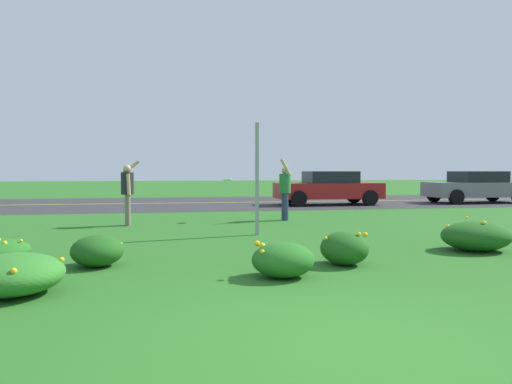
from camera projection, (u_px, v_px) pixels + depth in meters
ground_plane at (223, 225)px, 12.90m from camera, size 120.00×120.00×0.00m
highway_strip at (200, 203)px, 21.84m from camera, size 120.00×9.70×0.01m
highway_center_stripe at (200, 203)px, 21.84m from camera, size 120.00×0.16×0.00m
daylily_clump_front_right at (344, 248)px, 7.43m from camera, size 0.75×0.81×0.53m
daylily_clump_mid_left at (476, 236)px, 8.75m from camera, size 1.28×1.08×0.58m
daylily_clump_front_center at (14, 274)px, 5.64m from camera, size 1.15×1.23×0.48m
daylily_clump_front_left at (97, 251)px, 7.31m from camera, size 0.79×0.83×0.48m
daylily_clump_near_camera at (283, 260)px, 6.56m from camera, size 0.87×0.80×0.51m
sign_post_near_path at (257, 179)px, 10.86m from camera, size 0.07×0.10×2.56m
person_thrower_dark_shirt at (128, 189)px, 12.77m from camera, size 0.50×0.53×1.76m
person_catcher_green_shirt at (285, 188)px, 14.14m from camera, size 0.38×0.51×1.83m
frisbee_white at (228, 180)px, 13.85m from camera, size 0.28×0.28×0.09m
car_gray_leftmost at (476, 187)px, 21.93m from camera, size 4.50×2.00×1.45m
car_red_center_left at (328, 188)px, 20.64m from camera, size 4.50×2.00×1.45m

